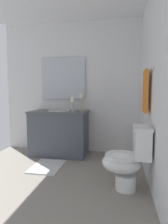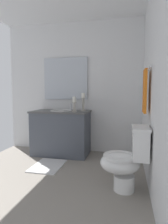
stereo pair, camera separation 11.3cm
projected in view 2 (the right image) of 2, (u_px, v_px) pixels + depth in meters
floor at (44, 180)px, 2.54m from camera, size 2.79×2.64×0.02m
wall_back at (154, 83)px, 2.13m from camera, size 2.79×0.04×2.45m
wall_left at (73, 88)px, 3.77m from camera, size 0.04×2.64×2.45m
vanity_cabinet at (61, 133)px, 3.57m from camera, size 0.58×1.03×0.80m
sink_basin at (61, 113)px, 3.53m from camera, size 0.40×0.40×0.24m
mirror at (65, 79)px, 3.74m from camera, size 0.02×0.86×0.79m
candle_holder_tall at (83, 101)px, 3.50m from camera, size 0.09×0.09×0.32m
candle_holder_short at (74, 104)px, 3.39m from camera, size 0.09×0.09×0.26m
toilet at (126, 160)px, 2.22m from camera, size 0.39×0.54×0.75m
towel_bar at (147, 71)px, 2.35m from camera, size 0.85×0.02×0.02m
towel_near_vanity at (145, 91)px, 2.38m from camera, size 0.28×0.03×0.53m
bath_mat at (48, 166)px, 3.00m from camera, size 0.60×0.44×0.02m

